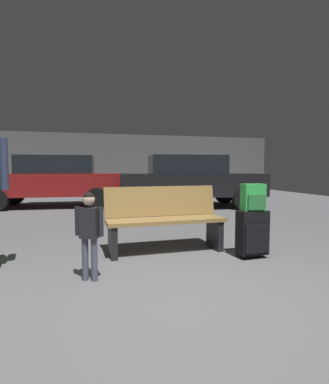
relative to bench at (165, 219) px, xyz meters
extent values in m
cube|color=slate|center=(-0.30, 2.29, -0.49)|extent=(18.00, 18.00, 0.10)
cube|color=#565658|center=(-0.30, 11.15, 0.96)|extent=(18.00, 0.12, 2.80)
cube|color=#9E7A42|center=(0.00, -0.08, 0.00)|extent=(1.61, 0.48, 0.05)
cube|color=#9E7A42|center=(0.00, 0.17, 0.23)|extent=(1.60, 0.16, 0.42)
cube|color=black|center=(-0.72, -0.10, -0.23)|extent=(0.09, 0.40, 0.41)
cube|color=black|center=(0.72, -0.06, -0.23)|extent=(0.09, 0.40, 0.41)
cube|color=black|center=(1.00, -0.58, -0.12)|extent=(0.39, 0.22, 0.56)
cube|color=black|center=(1.01, -0.70, -0.18)|extent=(0.34, 0.04, 0.36)
cube|color=#A5A5AA|center=(1.00, -0.50, 0.15)|extent=(0.14, 0.03, 0.02)
cylinder|color=black|center=(0.84, -0.51, -0.42)|extent=(0.02, 0.04, 0.04)
cylinder|color=black|center=(1.16, -0.49, -0.42)|extent=(0.02, 0.04, 0.04)
cube|color=green|center=(1.00, -0.58, 0.33)|extent=(0.29, 0.17, 0.34)
cube|color=#2B773A|center=(1.00, -0.68, 0.28)|extent=(0.23, 0.04, 0.19)
cylinder|color=black|center=(1.00, -0.58, 0.49)|extent=(0.06, 0.03, 0.02)
cylinder|color=#4C5160|center=(-0.98, -0.91, -0.22)|extent=(0.07, 0.07, 0.44)
cylinder|color=#4C5160|center=(-1.07, -0.86, -0.22)|extent=(0.07, 0.07, 0.44)
cube|color=#232328|center=(-1.02, -0.88, 0.15)|extent=(0.21, 0.18, 0.31)
cylinder|color=#232328|center=(-0.91, -0.94, 0.17)|extent=(0.05, 0.05, 0.29)
cylinder|color=#232328|center=(-1.14, -0.82, 0.17)|extent=(0.05, 0.05, 0.29)
sphere|color=beige|center=(-1.02, -0.88, 0.39)|extent=(0.12, 0.12, 0.12)
sphere|color=black|center=(-1.02, -0.88, 0.40)|extent=(0.11, 0.11, 0.11)
cylinder|color=white|center=(-1.04, -0.77, 0.17)|extent=(0.06, 0.06, 0.10)
cylinder|color=red|center=(-1.04, -0.77, 0.24)|extent=(0.01, 0.01, 0.06)
cylinder|color=#2D3851|center=(-1.92, -0.29, 0.75)|extent=(0.10, 0.10, 0.57)
cube|color=maroon|center=(-1.94, 5.66, 0.23)|extent=(4.22, 2.00, 0.64)
cube|color=black|center=(-1.79, 5.65, 0.81)|extent=(2.21, 1.69, 0.52)
cylinder|color=black|center=(-3.18, 6.55, -0.14)|extent=(0.61, 0.24, 0.60)
cylinder|color=black|center=(-0.70, 4.76, -0.14)|extent=(0.61, 0.24, 0.60)
cylinder|color=black|center=(-0.58, 6.36, -0.14)|extent=(0.61, 0.24, 0.60)
cube|color=black|center=(2.01, 4.51, 0.23)|extent=(4.28, 2.19, 0.64)
cube|color=black|center=(1.86, 4.53, 0.81)|extent=(2.27, 1.79, 0.52)
cylinder|color=black|center=(3.40, 5.15, -0.14)|extent=(0.62, 0.27, 0.60)
cylinder|color=black|center=(3.20, 3.56, -0.14)|extent=(0.62, 0.27, 0.60)
cylinder|color=black|center=(0.82, 5.47, -0.14)|extent=(0.62, 0.27, 0.60)
cylinder|color=black|center=(0.62, 3.88, -0.14)|extent=(0.62, 0.27, 0.60)
camera|label=1|loc=(-1.08, -4.03, 0.70)|focal=28.76mm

